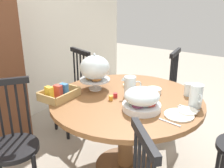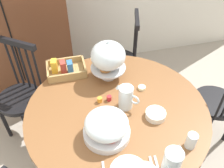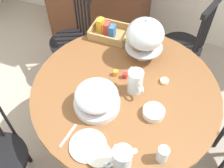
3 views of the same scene
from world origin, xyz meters
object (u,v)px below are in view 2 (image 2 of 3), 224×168
(dining_table, at_px, (117,125))
(fruit_platter_covered, at_px, (107,127))
(drinking_glass, at_px, (191,141))
(cereal_bowl, at_px, (156,114))
(milk_pitcher, at_px, (126,98))
(cereal_basket, at_px, (65,69))
(wooden_armoire, at_px, (9,9))
(butter_dish, at_px, (142,88))
(windsor_chair_host_seat, at_px, (217,104))
(windsor_chair_near_window, at_px, (121,61))
(windsor_chair_by_cabinet, at_px, (22,97))
(pastry_stand_with_dome, at_px, (108,57))
(orange_juice_pitcher, at_px, (172,164))

(dining_table, bearing_deg, fruit_platter_covered, -120.87)
(drinking_glass, bearing_deg, cereal_bowl, 113.42)
(milk_pitcher, relative_size, cereal_basket, 0.56)
(wooden_armoire, height_order, cereal_basket, wooden_armoire)
(drinking_glass, relative_size, butter_dish, 1.83)
(fruit_platter_covered, distance_m, drinking_glass, 0.52)
(windsor_chair_host_seat, height_order, cereal_basket, windsor_chair_host_seat)
(fruit_platter_covered, height_order, drinking_glass, fruit_platter_covered)
(windsor_chair_near_window, height_order, windsor_chair_host_seat, same)
(cereal_basket, bearing_deg, wooden_armoire, 118.09)
(windsor_chair_by_cabinet, relative_size, pastry_stand_with_dome, 2.83)
(pastry_stand_with_dome, height_order, drinking_glass, pastry_stand_with_dome)
(windsor_chair_near_window, height_order, butter_dish, windsor_chair_near_window)
(pastry_stand_with_dome, xyz_separation_m, cereal_bowl, (0.22, -0.49, -0.18))
(wooden_armoire, distance_m, cereal_basket, 0.96)
(dining_table, distance_m, pastry_stand_with_dome, 0.53)
(fruit_platter_covered, distance_m, butter_dish, 0.51)
(orange_juice_pitcher, relative_size, cereal_bowl, 1.33)
(dining_table, relative_size, windsor_chair_host_seat, 1.34)
(cereal_basket, bearing_deg, windsor_chair_host_seat, -17.96)
(windsor_chair_host_seat, bearing_deg, pastry_stand_with_dome, 163.81)
(fruit_platter_covered, relative_size, drinking_glass, 2.73)
(fruit_platter_covered, height_order, cereal_basket, fruit_platter_covered)
(cereal_bowl, xyz_separation_m, butter_dish, (0.00, 0.29, -0.01))
(windsor_chair_by_cabinet, distance_m, milk_pitcher, 1.07)
(windsor_chair_near_window, bearing_deg, orange_juice_pitcher, -95.34)
(wooden_armoire, height_order, dining_table, wooden_armoire)
(wooden_armoire, xyz_separation_m, windsor_chair_near_window, (1.05, -0.41, -0.53))
(dining_table, xyz_separation_m, butter_dish, (0.24, 0.15, 0.20))
(dining_table, xyz_separation_m, fruit_platter_covered, (-0.12, -0.21, 0.28))
(wooden_armoire, bearing_deg, cereal_bowl, -55.87)
(cereal_basket, relative_size, drinking_glass, 2.87)
(pastry_stand_with_dome, bearing_deg, cereal_bowl, -66.42)
(windsor_chair_by_cabinet, distance_m, pastry_stand_with_dome, 0.94)
(wooden_armoire, relative_size, pastry_stand_with_dome, 5.70)
(cereal_bowl, bearing_deg, fruit_platter_covered, -169.42)
(pastry_stand_with_dome, height_order, fruit_platter_covered, pastry_stand_with_dome)
(windsor_chair_by_cabinet, distance_m, cereal_bowl, 1.26)
(windsor_chair_near_window, height_order, windsor_chair_by_cabinet, same)
(windsor_chair_host_seat, distance_m, drinking_glass, 0.85)
(windsor_chair_host_seat, distance_m, fruit_platter_covered, 1.17)
(dining_table, xyz_separation_m, cereal_bowl, (0.23, -0.14, 0.21))
(dining_table, xyz_separation_m, windsor_chair_by_cabinet, (-0.75, 0.60, -0.10))
(dining_table, height_order, windsor_chair_near_window, windsor_chair_near_window)
(windsor_chair_by_cabinet, xyz_separation_m, cereal_basket, (0.43, -0.10, 0.33))
(windsor_chair_by_cabinet, height_order, windsor_chair_host_seat, same)
(dining_table, height_order, milk_pitcher, milk_pitcher)
(windsor_chair_by_cabinet, xyz_separation_m, windsor_chair_host_seat, (1.70, -0.51, 0.00))
(windsor_chair_near_window, distance_m, pastry_stand_with_dome, 0.79)
(wooden_armoire, relative_size, cereal_bowl, 14.00)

